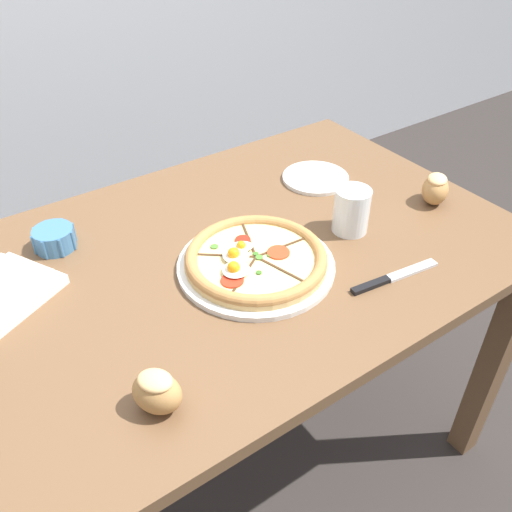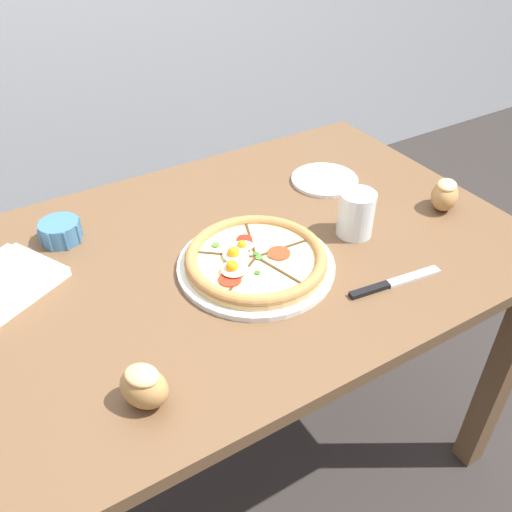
% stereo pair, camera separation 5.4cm
% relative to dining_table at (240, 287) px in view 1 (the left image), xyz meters
% --- Properties ---
extents(ground_plane, '(12.00, 12.00, 0.00)m').
position_rel_dining_table_xyz_m(ground_plane, '(0.00, 0.00, -0.64)').
color(ground_plane, '#2D2826').
extents(dining_table, '(1.21, 0.82, 0.76)m').
position_rel_dining_table_xyz_m(dining_table, '(0.00, 0.00, 0.00)').
color(dining_table, brown).
rests_on(dining_table, ground_plane).
extents(pizza, '(0.32, 0.32, 0.06)m').
position_rel_dining_table_xyz_m(pizza, '(-0.01, -0.08, 0.13)').
color(pizza, white).
rests_on(pizza, dining_table).
extents(ramekin_bowl, '(0.09, 0.09, 0.05)m').
position_rel_dining_table_xyz_m(ramekin_bowl, '(-0.32, 0.23, 0.14)').
color(ramekin_bowl, teal).
rests_on(ramekin_bowl, dining_table).
extents(napkin_folded, '(0.24, 0.23, 0.04)m').
position_rel_dining_table_xyz_m(napkin_folded, '(-0.46, 0.12, 0.13)').
color(napkin_folded, silver).
rests_on(napkin_folded, dining_table).
extents(bread_piece_near, '(0.09, 0.10, 0.07)m').
position_rel_dining_table_xyz_m(bread_piece_near, '(-0.33, -0.28, 0.15)').
color(bread_piece_near, '#B27F47').
rests_on(bread_piece_near, dining_table).
extents(bread_piece_mid, '(0.10, 0.10, 0.07)m').
position_rel_dining_table_xyz_m(bread_piece_mid, '(0.49, -0.11, 0.15)').
color(bread_piece_mid, '#B27F47').
rests_on(bread_piece_mid, dining_table).
extents(knife_main, '(0.21, 0.04, 0.01)m').
position_rel_dining_table_xyz_m(knife_main, '(0.20, -0.26, 0.12)').
color(knife_main, silver).
rests_on(knife_main, dining_table).
extents(water_glass, '(0.08, 0.08, 0.10)m').
position_rel_dining_table_xyz_m(water_glass, '(0.24, -0.08, 0.16)').
color(water_glass, white).
rests_on(water_glass, dining_table).
extents(side_saucer, '(0.17, 0.17, 0.01)m').
position_rel_dining_table_xyz_m(side_saucer, '(0.32, 0.13, 0.12)').
color(side_saucer, white).
rests_on(side_saucer, dining_table).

